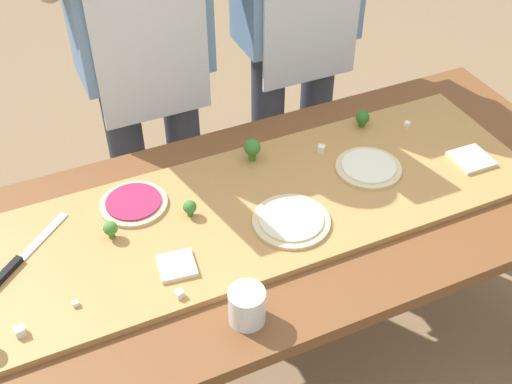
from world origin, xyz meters
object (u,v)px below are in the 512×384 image
at_px(cheese_crumble_a, 179,294).
at_px(cheese_crumble_e, 407,124).
at_px(pizza_whole_cheese_artichoke, 291,221).
at_px(pizza_whole_white_garlic, 369,167).
at_px(cheese_crumble_b, 20,331).
at_px(pizza_slice_near_left, 177,266).
at_px(broccoli_floret_center_right, 190,207).
at_px(prep_table, 275,234).
at_px(broccoli_floret_center_left, 362,118).
at_px(flour_cup, 247,307).
at_px(broccoli_floret_front_mid, 252,148).
at_px(broccoli_floret_back_left, 110,229).
at_px(cheese_crumble_d, 75,304).
at_px(chefs_knife, 18,261).
at_px(pizza_slice_far_left, 471,159).
at_px(cook_right, 298,11).
at_px(pizza_whole_beet_magenta, 134,203).
at_px(cheese_crumble_c, 321,149).
at_px(cook_left, 143,43).

height_order(cheese_crumble_a, cheese_crumble_e, cheese_crumble_a).
bearing_deg(pizza_whole_cheese_artichoke, pizza_whole_white_garlic, 19.23).
bearing_deg(cheese_crumble_b, pizza_whole_cheese_artichoke, 5.76).
height_order(pizza_slice_near_left, cheese_crumble_a, cheese_crumble_a).
height_order(broccoli_floret_center_right, cheese_crumble_e, broccoli_floret_center_right).
bearing_deg(prep_table, pizza_slice_near_left, -162.07).
distance_m(pizza_whole_cheese_artichoke, broccoli_floret_center_left, 0.49).
height_order(pizza_whole_white_garlic, cheese_crumble_e, same).
bearing_deg(flour_cup, prep_table, 54.09).
distance_m(broccoli_floret_front_mid, broccoli_floret_center_left, 0.38).
height_order(broccoli_floret_back_left, cheese_crumble_b, broccoli_floret_back_left).
bearing_deg(cheese_crumble_a, pizza_whole_white_garlic, 18.66).
bearing_deg(prep_table, cheese_crumble_d, -168.26).
distance_m(cheese_crumble_d, cheese_crumble_e, 1.13).
height_order(pizza_whole_cheese_artichoke, pizza_whole_white_garlic, same).
relative_size(chefs_knife, pizza_slice_far_left, 2.12).
relative_size(pizza_slice_far_left, cook_right, 0.06).
xyz_separation_m(pizza_whole_beet_magenta, pizza_slice_near_left, (0.03, -0.26, -0.00)).
relative_size(pizza_slice_near_left, broccoli_floret_center_left, 1.62).
height_order(pizza_whole_white_garlic, cheese_crumble_b, cheese_crumble_b).
height_order(pizza_whole_beet_magenta, broccoli_floret_center_right, broccoli_floret_center_right).
height_order(pizza_whole_beet_magenta, broccoli_floret_back_left, broccoli_floret_back_left).
bearing_deg(cook_right, broccoli_floret_front_mid, -130.85).
height_order(pizza_whole_cheese_artichoke, broccoli_floret_center_left, broccoli_floret_center_left).
bearing_deg(cheese_crumble_c, flour_cup, -133.95).
height_order(broccoli_floret_center_left, cheese_crumble_e, broccoli_floret_center_left).
distance_m(pizza_whole_beet_magenta, cook_right, 0.87).
xyz_separation_m(broccoli_floret_center_right, cook_left, (0.06, 0.54, 0.20)).
bearing_deg(cheese_crumble_e, chefs_knife, -175.81).
bearing_deg(chefs_knife, pizza_whole_cheese_artichoke, -12.56).
height_order(prep_table, flour_cup, flour_cup).
height_order(pizza_whole_beet_magenta, pizza_whole_white_garlic, same).
bearing_deg(prep_table, broccoli_floret_center_left, 28.72).
xyz_separation_m(pizza_whole_white_garlic, cheese_crumble_b, (-0.99, -0.17, 0.00)).
height_order(pizza_slice_near_left, cheese_crumble_d, same).
relative_size(cheese_crumble_d, flour_cup, 0.14).
distance_m(pizza_slice_near_left, flour_cup, 0.22).
bearing_deg(pizza_slice_near_left, cook_left, 77.73).
height_order(chefs_knife, cheese_crumble_c, cheese_crumble_c).
distance_m(broccoli_floret_center_left, broccoli_floret_center_right, 0.64).
bearing_deg(flour_cup, cook_left, 86.55).
relative_size(prep_table, broccoli_floret_center_right, 39.45).
distance_m(chefs_knife, cheese_crumble_b, 0.22).
distance_m(pizza_whole_beet_magenta, cheese_crumble_e, 0.88).
relative_size(pizza_whole_beet_magenta, cheese_crumble_c, 9.18).
bearing_deg(broccoli_floret_center_left, prep_table, -151.28).
height_order(prep_table, broccoli_floret_center_right, broccoli_floret_center_right).
bearing_deg(cheese_crumble_b, flour_cup, -17.75).
xyz_separation_m(pizza_whole_cheese_artichoke, flour_cup, (-0.22, -0.22, 0.01)).
distance_m(prep_table, cheese_crumble_a, 0.41).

